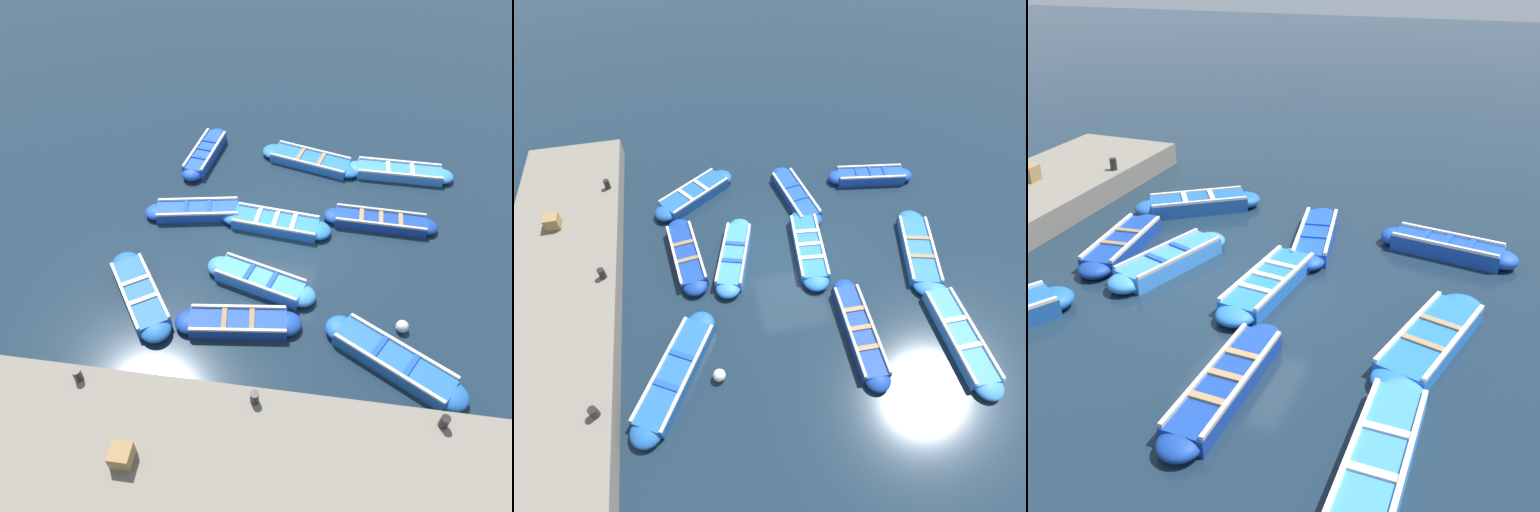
% 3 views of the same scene
% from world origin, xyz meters
% --- Properties ---
extents(ground_plane, '(120.00, 120.00, 0.00)m').
position_xyz_m(ground_plane, '(0.00, 0.00, 0.00)').
color(ground_plane, '#162838').
extents(boat_near_quay, '(0.92, 3.81, 0.39)m').
position_xyz_m(boat_near_quay, '(-3.85, 3.88, 0.17)').
color(boat_near_quay, '#3884E0').
rests_on(boat_near_quay, ground).
extents(boat_broadside, '(1.74, 3.44, 0.44)m').
position_xyz_m(boat_broadside, '(1.93, -0.40, 0.19)').
color(boat_broadside, '#3884E0').
rests_on(boat_broadside, ground).
extents(boat_outer_left, '(1.24, 3.67, 0.40)m').
position_xyz_m(boat_outer_left, '(-0.58, -0.23, 0.17)').
color(boat_outer_left, blue).
rests_on(boat_outer_left, ground).
extents(boat_alongside, '(3.38, 1.23, 0.45)m').
position_xyz_m(boat_alongside, '(-3.97, -3.25, 0.20)').
color(boat_alongside, '#1947B7').
rests_on(boat_alongside, ground).
extents(boat_drifting, '(1.35, 3.54, 0.39)m').
position_xyz_m(boat_drifting, '(-0.81, -2.84, 0.17)').
color(boat_drifting, '#1947B7').
rests_on(boat_drifting, ground).
extents(boat_tucked, '(1.17, 3.48, 0.42)m').
position_xyz_m(boat_tucked, '(3.46, -0.79, 0.18)').
color(boat_tucked, navy).
rests_on(boat_tucked, ground).
extents(boat_centre, '(1.86, 3.85, 0.37)m').
position_xyz_m(boat_centre, '(-4.14, 0.67, 0.15)').
color(boat_centre, blue).
rests_on(boat_centre, ground).
extents(boat_far_corner, '(0.88, 3.67, 0.39)m').
position_xyz_m(boat_far_corner, '(-1.13, 3.12, 0.17)').
color(boat_far_corner, navy).
rests_on(boat_far_corner, ground).
extents(boat_stern_in, '(3.37, 2.69, 0.46)m').
position_xyz_m(boat_stern_in, '(2.90, -3.68, 0.20)').
color(boat_stern_in, '#1E59AD').
rests_on(boat_stern_in, ground).
extents(bollard_north, '(0.20, 0.20, 0.35)m').
position_xyz_m(bollard_north, '(5.92, -4.13, 0.88)').
color(bollard_north, black).
rests_on(bollard_north, quay_wall).
extents(wooden_crate, '(0.45, 0.45, 0.45)m').
position_xyz_m(wooden_crate, '(7.59, -2.52, 0.93)').
color(wooden_crate, olive).
rests_on(wooden_crate, quay_wall).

